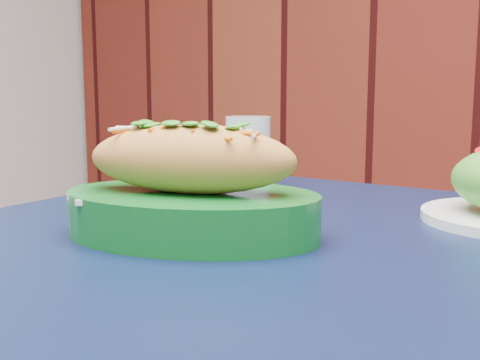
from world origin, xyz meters
The scene contains 3 objects.
cafe_table centered at (-0.17, 1.36, 0.66)m, with size 0.83×0.83×0.75m.
banh_mi_basket centered at (-0.25, 1.29, 0.80)m, with size 0.34×0.28×0.13m.
water_glass centered at (-0.39, 1.59, 0.81)m, with size 0.07×0.07×0.12m, color silver.
Camera 1 is at (0.18, 0.80, 0.91)m, focal length 45.00 mm.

